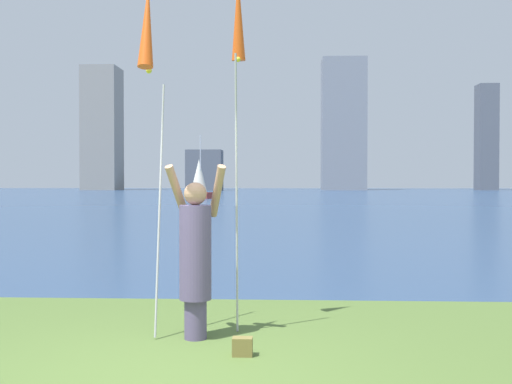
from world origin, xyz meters
TOP-DOWN VIEW (x-y plane):
  - ground at (0.00, 50.95)m, footprint 120.00×138.00m
  - person at (0.04, 1.33)m, footprint 0.70×0.51m
  - kite_flag_left at (-0.40, 0.97)m, footprint 0.16×1.01m
  - kite_flag_right at (0.47, 1.78)m, footprint 0.16×0.53m
  - bag at (0.59, 0.71)m, footprint 0.20×0.13m
  - sailboat_3 at (-6.97, 51.08)m, footprint 2.81×2.82m
  - skyline_tower_0 at (-30.51, 97.58)m, footprint 5.97×6.15m
  - skyline_tower_1 at (-12.18, 94.13)m, footprint 5.88×4.22m
  - skyline_tower_2 at (11.24, 98.17)m, footprint 7.45×5.32m
  - skyline_tower_3 at (35.33, 98.05)m, footprint 3.19×3.30m

SIDE VIEW (x-z plane):
  - ground at x=0.00m, z-range -0.12..0.00m
  - bag at x=0.59m, z-range 0.00..0.18m
  - person at x=0.04m, z-range -0.02..1.88m
  - sailboat_3 at x=-6.97m, z-range -1.16..4.82m
  - kite_flag_left at x=-0.40m, z-range 1.31..5.07m
  - skyline_tower_1 at x=-12.18m, z-range 0.00..6.71m
  - kite_flag_right at x=0.47m, z-range 1.42..5.53m
  - skyline_tower_3 at x=35.33m, z-range 0.00..17.89m
  - skyline_tower_0 at x=-30.51m, z-range 0.00..21.22m
  - skyline_tower_2 at x=11.24m, z-range 0.00..22.43m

